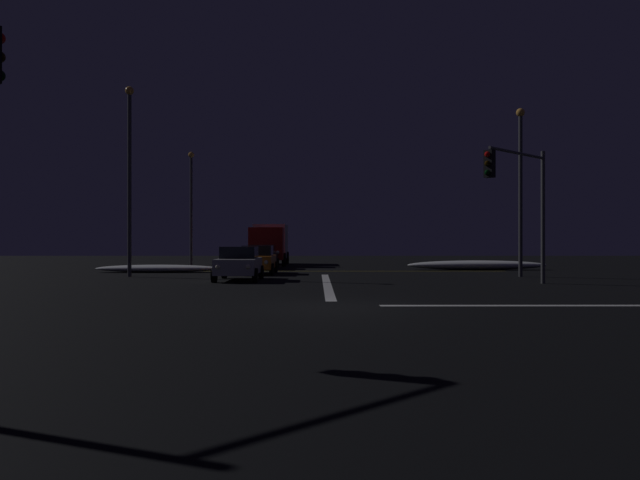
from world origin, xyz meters
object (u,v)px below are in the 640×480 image
(box_truck, at_px, (270,242))
(streetlamp_right_near, at_px, (521,179))
(sedan_orange, at_px, (258,259))
(traffic_signal_ne, at_px, (521,189))
(streetlamp_left_near, at_px, (130,168))
(streetlamp_left_far, at_px, (191,199))
(sedan_black, at_px, (262,257))
(sedan_silver, at_px, (239,263))

(box_truck, bearing_deg, streetlamp_right_near, -48.83)
(streetlamp_right_near, bearing_deg, sedan_orange, 168.17)
(traffic_signal_ne, height_order, streetlamp_right_near, streetlamp_right_near)
(streetlamp_left_near, bearing_deg, streetlamp_right_near, 0.00)
(streetlamp_left_far, bearing_deg, box_truck, 0.03)
(box_truck, bearing_deg, sedan_orange, -88.81)
(sedan_black, distance_m, box_truck, 6.81)
(box_truck, relative_size, streetlamp_right_near, 0.96)
(sedan_black, xyz_separation_m, box_truck, (0.02, 6.75, 0.91))
(sedan_orange, distance_m, streetlamp_left_far, 15.13)
(box_truck, relative_size, streetlamp_left_far, 0.96)
(box_truck, xyz_separation_m, streetlamp_left_far, (-5.99, -0.00, 3.28))
(sedan_silver, distance_m, box_truck, 18.92)
(sedan_silver, xyz_separation_m, box_truck, (0.05, 18.90, 0.91))
(sedan_black, xyz_separation_m, streetlamp_left_far, (-5.97, 6.75, 4.18))
(streetlamp_left_far, bearing_deg, traffic_signal_ne, -51.69)
(sedan_silver, bearing_deg, streetlamp_left_far, 107.44)
(sedan_orange, height_order, traffic_signal_ne, traffic_signal_ne)
(streetlamp_left_near, bearing_deg, box_truck, 69.48)
(streetlamp_right_near, height_order, streetlamp_left_near, streetlamp_left_near)
(sedan_orange, relative_size, traffic_signal_ne, 0.76)
(box_truck, height_order, streetlamp_left_far, streetlamp_left_far)
(box_truck, xyz_separation_m, streetlamp_left_near, (-5.99, -16.00, 3.85))
(sedan_silver, relative_size, sedan_orange, 1.00)
(streetlamp_left_far, bearing_deg, streetlamp_right_near, -38.68)
(streetlamp_left_near, bearing_deg, streetlamp_left_far, 90.00)
(sedan_black, relative_size, streetlamp_left_near, 0.45)
(sedan_silver, xyz_separation_m, sedan_black, (0.04, 12.15, 0.00))
(traffic_signal_ne, xyz_separation_m, streetlamp_left_near, (-17.87, 6.62, 1.59))
(sedan_black, height_order, box_truck, box_truck)
(sedan_black, bearing_deg, streetlamp_left_near, -122.85)
(box_truck, distance_m, streetlamp_left_near, 17.52)
(sedan_silver, distance_m, sedan_orange, 5.78)
(sedan_silver, distance_m, streetlamp_right_near, 14.94)
(sedan_orange, xyz_separation_m, sedan_black, (-0.29, 6.37, 0.00))
(sedan_black, relative_size, traffic_signal_ne, 0.76)
(sedan_black, relative_size, streetlamp_right_near, 0.50)
(sedan_black, height_order, traffic_signal_ne, traffic_signal_ne)
(sedan_silver, xyz_separation_m, sedan_orange, (0.33, 5.77, 0.00))
(sedan_silver, distance_m, streetlamp_left_near, 8.14)
(sedan_silver, distance_m, traffic_signal_ne, 12.89)
(streetlamp_right_near, relative_size, streetlamp_left_near, 0.89)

